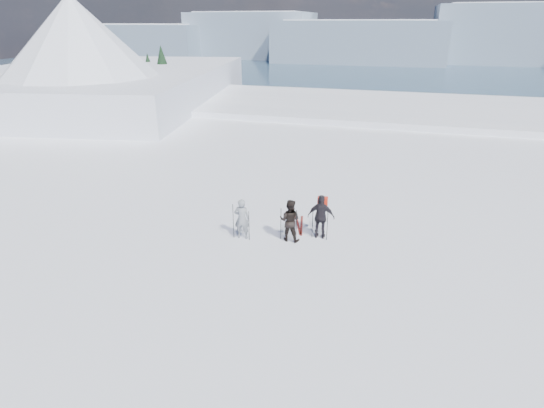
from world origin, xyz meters
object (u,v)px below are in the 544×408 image
(skis_loose, at_px, (300,225))
(skier_grey, at_px, (242,219))
(skier_dark, at_px, (290,220))
(skier_pack, at_px, (321,217))

(skis_loose, bearing_deg, skier_grey, -138.94)
(skier_grey, height_order, skis_loose, skier_grey)
(skier_dark, distance_m, skis_loose, 1.50)
(skier_dark, distance_m, skier_pack, 1.17)
(skier_dark, height_order, skier_pack, skier_pack)
(skier_pack, bearing_deg, skier_dark, 23.34)
(skier_dark, bearing_deg, skis_loose, -92.93)
(skier_grey, distance_m, skier_dark, 1.74)
(skier_grey, distance_m, skis_loose, 2.53)
(skier_grey, relative_size, skis_loose, 0.92)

